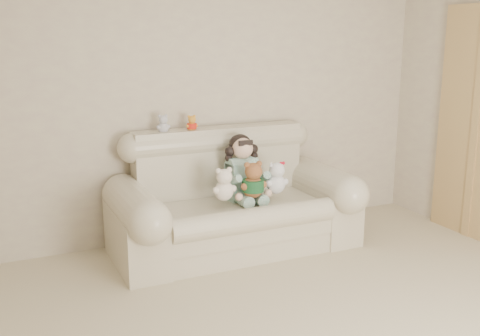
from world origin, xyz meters
name	(u,v)px	position (x,y,z in m)	size (l,w,h in m)	color
wall_back	(202,95)	(0.00, 2.50, 1.30)	(4.50, 4.50, 0.00)	#B19D8D
sofa	(235,192)	(0.10, 2.00, 0.52)	(2.10, 0.95, 1.03)	beige
door_panel	(478,124)	(2.22, 1.40, 1.05)	(0.06, 0.90, 2.10)	#A17345
seated_child	(242,167)	(0.20, 2.08, 0.71)	(0.35, 0.43, 0.58)	#2C795E
brown_teddy	(253,176)	(0.19, 1.83, 0.68)	(0.23, 0.18, 0.37)	brown
white_cat	(276,175)	(0.42, 1.86, 0.67)	(0.21, 0.16, 0.33)	silver
cream_teddy	(224,181)	(-0.07, 1.86, 0.66)	(0.21, 0.16, 0.33)	white
yellow_mini_bear	(192,122)	(-0.16, 2.34, 1.09)	(0.11, 0.08, 0.17)	gold
grey_mini_plush	(163,122)	(-0.42, 2.35, 1.11)	(0.12, 0.09, 0.19)	silver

